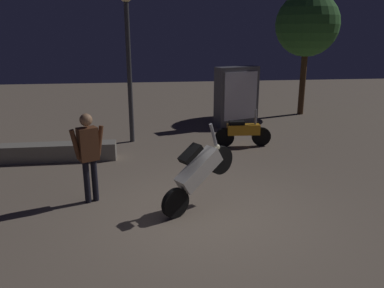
{
  "coord_description": "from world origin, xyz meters",
  "views": [
    {
      "loc": [
        -1.09,
        -6.28,
        3.22
      ],
      "look_at": [
        -0.12,
        1.27,
        1.0
      ],
      "focal_mm": 35.54,
      "sensor_mm": 36.0,
      "label": 1
    }
  ],
  "objects": [
    {
      "name": "motorcycle_white_foreground",
      "position": [
        -0.12,
        0.27,
        0.74
      ],
      "size": [
        1.46,
        0.97,
        1.63
      ],
      "rotation": [
        0.0,
        0.0,
        0.56
      ],
      "color": "black",
      "rests_on": "ground_plane"
    },
    {
      "name": "kiosk_billboard",
      "position": [
        2.22,
        6.93,
        1.05
      ],
      "size": [
        1.67,
        1.02,
        2.1
      ],
      "rotation": [
        0.0,
        0.0,
        3.49
      ],
      "color": "#595960",
      "rests_on": "ground_plane"
    },
    {
      "name": "person_rider_beside",
      "position": [
        -2.18,
        0.87,
        1.07
      ],
      "size": [
        0.64,
        0.39,
        1.78
      ],
      "rotation": [
        0.0,
        0.0,
        5.19
      ],
      "color": "black",
      "rests_on": "ground_plane"
    },
    {
      "name": "streetlamp_near",
      "position": [
        -1.48,
        5.19,
        2.85
      ],
      "size": [
        0.36,
        0.36,
        4.42
      ],
      "color": "#38383D",
      "rests_on": "ground_plane"
    },
    {
      "name": "motorcycle_orange_parked_left",
      "position": [
        1.78,
        4.26,
        0.44
      ],
      "size": [
        1.66,
        0.35,
        1.11
      ],
      "rotation": [
        0.0,
        0.0,
        6.23
      ],
      "color": "black",
      "rests_on": "ground_plane"
    },
    {
      "name": "ground_plane",
      "position": [
        0.0,
        0.0,
        0.0
      ],
      "size": [
        40.0,
        40.0,
        0.0
      ],
      "primitive_type": "plane",
      "color": "#756656"
    },
    {
      "name": "tree_left_bg",
      "position": [
        5.35,
        8.54,
        3.53
      ],
      "size": [
        2.46,
        2.46,
        4.79
      ],
      "color": "#4C331E",
      "rests_on": "ground_plane"
    },
    {
      "name": "planter_wall_low",
      "position": [
        -3.36,
        3.6,
        0.23
      ],
      "size": [
        2.98,
        0.5,
        0.45
      ],
      "color": "gray",
      "rests_on": "ground_plane"
    }
  ]
}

